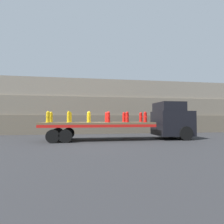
% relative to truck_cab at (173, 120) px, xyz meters
% --- Properties ---
extents(ground_plane, '(120.00, 120.00, 0.00)m').
position_rel_truck_cab_xyz_m(ground_plane, '(-6.16, 0.00, -1.52)').
color(ground_plane, '#2D2D30').
extents(rock_cliff, '(60.00, 3.30, 6.07)m').
position_rel_truck_cab_xyz_m(rock_cliff, '(-6.16, 7.04, 1.52)').
color(rock_cliff, '#665B4C').
rests_on(rock_cliff, ground_plane).
extents(truck_cab, '(2.74, 2.66, 2.98)m').
position_rel_truck_cab_xyz_m(truck_cab, '(0.00, 0.00, 0.00)').
color(truck_cab, black).
rests_on(truck_cab, ground_plane).
extents(flatbed_trailer, '(8.41, 2.58, 1.38)m').
position_rel_truck_cab_xyz_m(flatbed_trailer, '(-6.80, 0.00, -0.42)').
color(flatbed_trailer, brown).
rests_on(flatbed_trailer, ground_plane).
extents(fire_hydrant_yellow_near_0, '(0.32, 0.55, 0.81)m').
position_rel_truck_cab_xyz_m(fire_hydrant_yellow_near_0, '(-9.77, -0.55, 0.25)').
color(fire_hydrant_yellow_near_0, gold).
rests_on(fire_hydrant_yellow_near_0, flatbed_trailer).
extents(fire_hydrant_yellow_far_0, '(0.32, 0.55, 0.81)m').
position_rel_truck_cab_xyz_m(fire_hydrant_yellow_far_0, '(-9.77, 0.55, 0.25)').
color(fire_hydrant_yellow_far_0, gold).
rests_on(fire_hydrant_yellow_far_0, flatbed_trailer).
extents(fire_hydrant_yellow_near_1, '(0.32, 0.55, 0.81)m').
position_rel_truck_cab_xyz_m(fire_hydrant_yellow_near_1, '(-8.32, -0.55, 0.25)').
color(fire_hydrant_yellow_near_1, gold).
rests_on(fire_hydrant_yellow_near_1, flatbed_trailer).
extents(fire_hydrant_yellow_far_1, '(0.32, 0.55, 0.81)m').
position_rel_truck_cab_xyz_m(fire_hydrant_yellow_far_1, '(-8.32, 0.55, 0.25)').
color(fire_hydrant_yellow_far_1, gold).
rests_on(fire_hydrant_yellow_far_1, flatbed_trailer).
extents(fire_hydrant_yellow_near_2, '(0.32, 0.55, 0.81)m').
position_rel_truck_cab_xyz_m(fire_hydrant_yellow_near_2, '(-6.88, -0.55, 0.25)').
color(fire_hydrant_yellow_near_2, gold).
rests_on(fire_hydrant_yellow_near_2, flatbed_trailer).
extents(fire_hydrant_yellow_far_2, '(0.32, 0.55, 0.81)m').
position_rel_truck_cab_xyz_m(fire_hydrant_yellow_far_2, '(-6.88, 0.55, 0.25)').
color(fire_hydrant_yellow_far_2, gold).
rests_on(fire_hydrant_yellow_far_2, flatbed_trailer).
extents(fire_hydrant_red_near_3, '(0.32, 0.55, 0.81)m').
position_rel_truck_cab_xyz_m(fire_hydrant_red_near_3, '(-5.44, -0.55, 0.25)').
color(fire_hydrant_red_near_3, red).
rests_on(fire_hydrant_red_near_3, flatbed_trailer).
extents(fire_hydrant_red_far_3, '(0.32, 0.55, 0.81)m').
position_rel_truck_cab_xyz_m(fire_hydrant_red_far_3, '(-5.44, 0.55, 0.25)').
color(fire_hydrant_red_far_3, red).
rests_on(fire_hydrant_red_far_3, flatbed_trailer).
extents(fire_hydrant_red_near_4, '(0.32, 0.55, 0.81)m').
position_rel_truck_cab_xyz_m(fire_hydrant_red_near_4, '(-4.00, -0.55, 0.25)').
color(fire_hydrant_red_near_4, red).
rests_on(fire_hydrant_red_near_4, flatbed_trailer).
extents(fire_hydrant_red_far_4, '(0.32, 0.55, 0.81)m').
position_rel_truck_cab_xyz_m(fire_hydrant_red_far_4, '(-4.00, 0.55, 0.25)').
color(fire_hydrant_red_far_4, red).
rests_on(fire_hydrant_red_far_4, flatbed_trailer).
extents(fire_hydrant_red_near_5, '(0.32, 0.55, 0.81)m').
position_rel_truck_cab_xyz_m(fire_hydrant_red_near_5, '(-2.56, -0.55, 0.25)').
color(fire_hydrant_red_near_5, red).
rests_on(fire_hydrant_red_near_5, flatbed_trailer).
extents(fire_hydrant_red_far_5, '(0.32, 0.55, 0.81)m').
position_rel_truck_cab_xyz_m(fire_hydrant_red_far_5, '(-2.56, 0.55, 0.25)').
color(fire_hydrant_red_far_5, red).
rests_on(fire_hydrant_red_far_5, flatbed_trailer).
extents(cargo_strap_rear, '(0.05, 2.68, 0.01)m').
position_rel_truck_cab_xyz_m(cargo_strap_rear, '(-8.32, 0.00, 0.68)').
color(cargo_strap_rear, yellow).
rests_on(cargo_strap_rear, fire_hydrant_yellow_near_1).
extents(cargo_strap_middle, '(0.05, 2.68, 0.01)m').
position_rel_truck_cab_xyz_m(cargo_strap_middle, '(-6.88, 0.00, 0.68)').
color(cargo_strap_middle, yellow).
rests_on(cargo_strap_middle, fire_hydrant_yellow_near_2).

